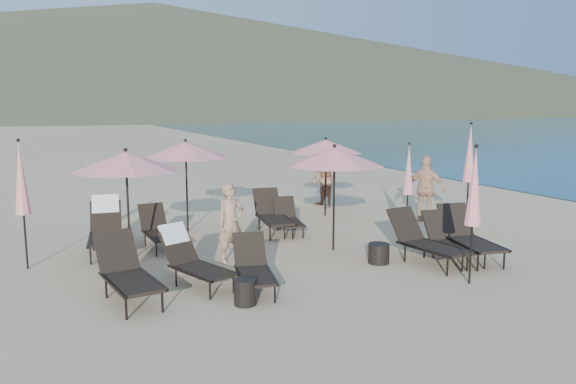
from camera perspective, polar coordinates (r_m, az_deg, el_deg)
name	(u,v)px	position (r m, az deg, el deg)	size (l,w,h in m)	color
ground	(392,269)	(11.53, 10.48, -7.71)	(800.00, 800.00, 0.00)	#D6BA8C
volcanic_headland	(176,59)	(321.98, -11.36, 13.14)	(690.00, 690.00, 55.00)	brown
lounger_0	(127,272)	(9.90, -16.03, -7.77)	(0.93, 1.92, 1.06)	black
lounger_1	(192,258)	(10.42, -9.72, -6.65)	(1.13, 1.79, 1.05)	black
lounger_2	(254,267)	(10.05, -3.52, -7.59)	(0.94, 1.66, 0.90)	black
lounger_3	(425,240)	(11.96, 13.77, -4.76)	(0.94, 1.91, 1.06)	black
lounger_4	(451,239)	(12.36, 16.27, -4.63)	(0.83, 1.73, 0.96)	black
lounger_5	(469,236)	(12.56, 17.88, -4.25)	(1.09, 1.96, 1.07)	black
lounger_6	(106,227)	(13.12, -18.05, -3.40)	(0.97, 1.98, 1.18)	black
lounger_7	(158,229)	(13.22, -13.03, -3.68)	(0.68, 1.63, 0.92)	black
lounger_8	(272,214)	(14.34, -1.60, -2.21)	(0.96, 1.90, 1.04)	black
lounger_9	(288,218)	(14.32, 0.01, -2.61)	(0.88, 1.55, 0.84)	black
umbrella_open_0	(126,161)	(11.95, -16.14, 3.01)	(2.22, 2.22, 2.39)	black
umbrella_open_1	(334,157)	(12.42, 4.74, 3.61)	(2.23, 2.23, 2.40)	black
umbrella_open_2	(186,150)	(14.44, -10.36, 4.24)	(2.22, 2.22, 2.39)	black
umbrella_open_3	(326,146)	(16.27, 3.86, 4.66)	(2.15, 2.15, 2.31)	black
umbrella_closed_0	(474,188)	(10.61, 18.40, 0.42)	(0.30, 0.30, 2.57)	black
umbrella_closed_1	(470,154)	(15.72, 17.98, 3.71)	(0.33, 0.33, 2.79)	black
umbrella_closed_2	(21,179)	(12.17, -25.49, 1.20)	(0.31, 0.31, 2.62)	black
umbrella_closed_3	(409,170)	(14.48, 12.15, 2.19)	(0.27, 0.27, 2.31)	black
side_table_0	(245,292)	(9.41, -4.37, -10.09)	(0.37, 0.37, 0.44)	black
side_table_1	(379,253)	(11.84, 9.21, -6.18)	(0.44, 0.44, 0.42)	black
beachgoer_a	(231,223)	(11.68, -5.83, -3.16)	(0.61, 0.40, 1.66)	#A17657
beachgoer_b	(324,179)	(17.77, 3.66, 1.34)	(0.88, 0.68, 1.80)	#98674E
beachgoer_c	(426,189)	(16.04, 13.86, 0.32)	(1.08, 0.45, 1.85)	tan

